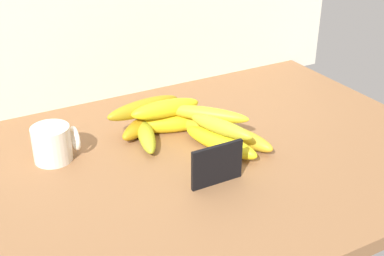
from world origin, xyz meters
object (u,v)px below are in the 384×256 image
banana_6 (143,108)px  banana_7 (206,114)px  chalkboard_sign (217,166)px  banana_1 (242,137)px  banana_4 (143,124)px  banana_0 (170,124)px  banana_8 (165,109)px  banana_5 (220,142)px  banana_3 (146,134)px  banana_9 (221,127)px  banana_2 (208,128)px  coffee_mug (53,143)px

banana_6 → banana_7: (11.25, -9.10, -0.35)cm
chalkboard_sign → banana_1: (12.90, 10.57, -1.95)cm
banana_1 → banana_4: banana_4 is taller
banana_0 → banana_1: 17.17cm
chalkboard_sign → banana_8: chalkboard_sign is taller
banana_5 → banana_8: 15.20cm
chalkboard_sign → banana_7: bearing=66.2°
banana_3 → banana_9: banana_9 is taller
chalkboard_sign → banana_1: 16.79cm
banana_6 → banana_7: banana_6 is taller
banana_2 → banana_6: banana_6 is taller
coffee_mug → banana_7: size_ratio=0.48×
banana_8 → banana_1: bearing=-46.9°
chalkboard_sign → banana_3: chalkboard_sign is taller
banana_6 → banana_8: (4.06, -3.19, 0.18)cm
banana_2 → banana_8: (-7.61, 6.16, 4.15)cm
banana_3 → banana_5: size_ratio=0.92×
banana_1 → banana_3: banana_1 is taller
banana_0 → banana_6: size_ratio=1.02×
banana_2 → banana_5: banana_5 is taller
banana_2 → banana_1: bearing=-56.1°
banana_2 → banana_7: (-0.41, 0.25, 3.63)cm
banana_1 → banana_3: size_ratio=0.94×
coffee_mug → banana_3: bearing=-5.3°
banana_1 → banana_3: bearing=147.2°
banana_3 → banana_2: bearing=-19.4°
banana_2 → banana_9: size_ratio=1.31×
banana_4 → banana_8: 6.75cm
chalkboard_sign → banana_4: 26.68cm
banana_4 → banana_8: banana_8 is taller
banana_7 → banana_9: (-0.63, -7.35, 0.28)cm
banana_8 → banana_9: (6.56, -13.25, -0.24)cm
banana_7 → banana_4: bearing=144.0°
banana_5 → banana_6: (-10.63, 16.30, 3.83)cm
banana_0 → banana_9: banana_9 is taller
coffee_mug → banana_2: bearing=-11.1°
coffee_mug → banana_2: 34.21cm
banana_7 → banana_8: 9.32cm
banana_6 → banana_0: bearing=-34.2°
chalkboard_sign → banana_2: 19.42cm
banana_5 → banana_9: size_ratio=1.20×
chalkboard_sign → banana_3: size_ratio=0.63×
banana_3 → coffee_mug: bearing=174.7°
banana_7 → banana_2: bearing=-31.1°
banana_0 → banana_2: bearing=-41.7°
chalkboard_sign → banana_6: chalkboard_sign is taller
banana_3 → banana_6: size_ratio=0.94×
banana_2 → banana_4: size_ratio=1.32×
banana_0 → banana_1: size_ratio=1.15×
banana_0 → banana_9: size_ratio=1.20×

